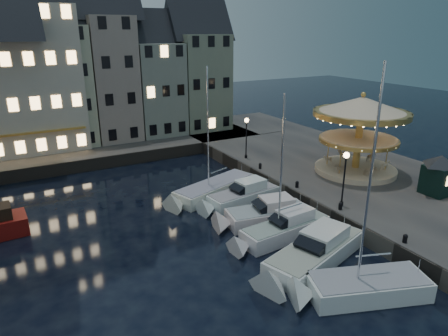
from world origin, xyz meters
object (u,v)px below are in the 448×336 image
bollard_a (405,238)px  motorboat_b (312,255)px  motorboat_d (262,215)px  motorboat_e (240,197)px  streetlamp_c (246,132)px  streetlamp_d (376,133)px  motorboat_c (281,230)px  carousel (361,120)px  ticket_kiosk (440,168)px  motorboat_f (210,191)px  bollard_c (297,184)px  streetlamp_b (345,171)px  motorboat_a (358,288)px  bollard_d (260,166)px

bollard_a → motorboat_b: motorboat_b is taller
motorboat_d → motorboat_e: bearing=85.7°
streetlamp_c → streetlamp_d: bearing=-29.9°
streetlamp_d → motorboat_c: 18.62m
streetlamp_c → carousel: 11.00m
streetlamp_d → ticket_kiosk: (-3.03, -9.00, -0.53)m
motorboat_c → motorboat_f: (-0.82, 9.09, -0.15)m
bollard_a → bollard_c: 10.50m
ticket_kiosk → motorboat_f: bearing=143.1°
streetlamp_d → ticket_kiosk: size_ratio=1.13×
bollard_c → ticket_kiosk: (8.87, -6.50, 1.89)m
streetlamp_c → motorboat_f: motorboat_f is taller
motorboat_e → streetlamp_b: bearing=-51.0°
motorboat_a → motorboat_c: motorboat_a is taller
streetlamp_c → bollard_d: streetlamp_c is taller
bollard_d → carousel: bearing=-34.7°
streetlamp_c → bollard_d: bearing=-99.7°
streetlamp_b → motorboat_d: (-5.39, 2.57, -3.38)m
carousel → bollard_a: bearing=-123.4°
bollard_a → bollard_d: bearing=90.0°
streetlamp_b → bollard_a: 6.50m
motorboat_e → bollard_a: bearing=-69.9°
bollard_a → carousel: bearing=56.6°
streetlamp_b → bollard_c: (-0.60, 4.50, -2.41)m
motorboat_a → bollard_c: bearing=66.1°
streetlamp_d → motorboat_a: size_ratio=0.33×
streetlamp_d → motorboat_d: streetlamp_d is taller
motorboat_b → carousel: (12.43, 8.51, 5.51)m
streetlamp_b → motorboat_a: bearing=-128.8°
motorboat_f → ticket_kiosk: bearing=-36.9°
bollard_c → motorboat_e: bearing=158.1°
streetlamp_d → motorboat_f: bearing=173.5°
streetlamp_b → motorboat_f: bearing=125.4°
bollard_a → carousel: carousel is taller
streetlamp_b → ticket_kiosk: streetlamp_b is taller
motorboat_b → bollard_a: bearing=-25.6°
motorboat_c → ticket_kiosk: motorboat_c is taller
motorboat_b → motorboat_f: bearing=92.9°
motorboat_b → bollard_c: bearing=57.1°
streetlamp_d → motorboat_a: 22.50m
streetlamp_d → bollard_d: streetlamp_d is taller
bollard_d → motorboat_e: (-4.51, -3.69, -0.96)m
bollard_a → motorboat_f: size_ratio=0.05×
streetlamp_b → bollard_d: bearing=93.4°
streetlamp_b → streetlamp_c: bearing=90.0°
bollard_c → carousel: carousel is taller
motorboat_b → streetlamp_d: bearing=31.6°
streetlamp_d → motorboat_b: bearing=-148.4°
motorboat_b → motorboat_c: bearing=86.8°
motorboat_a → motorboat_f: 16.24m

